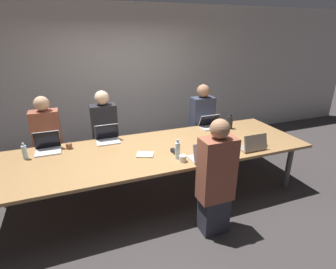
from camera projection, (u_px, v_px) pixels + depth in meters
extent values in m
plane|color=#383333|center=(155.00, 196.00, 3.89)|extent=(24.00, 24.00, 0.00)
cube|color=#BCB7B2|center=(121.00, 79.00, 5.17)|extent=(12.00, 0.06, 2.80)
cube|color=#9E7547|center=(154.00, 151.00, 3.62)|extent=(4.36, 1.33, 0.04)
cylinder|color=#4C4C51|center=(289.00, 166.00, 4.00)|extent=(0.08, 0.08, 0.72)
cylinder|color=#4C4C51|center=(2.00, 184.00, 3.52)|extent=(0.08, 0.08, 0.72)
cylinder|color=#4C4C51|center=(249.00, 143.00, 4.84)|extent=(0.08, 0.08, 0.72)
cube|color=silver|center=(211.00, 128.00, 4.42)|extent=(0.34, 0.21, 0.02)
cube|color=silver|center=(209.00, 120.00, 4.44)|extent=(0.35, 0.10, 0.20)
cube|color=black|center=(209.00, 121.00, 4.43)|extent=(0.34, 0.10, 0.19)
cube|color=#2D2D38|center=(200.00, 149.00, 4.93)|extent=(0.32, 0.24, 0.45)
cube|color=#33384C|center=(202.00, 118.00, 4.71)|extent=(0.40, 0.24, 0.76)
sphere|color=#9E7051|center=(203.00, 91.00, 4.53)|extent=(0.23, 0.23, 0.23)
cylinder|color=black|center=(230.00, 123.00, 4.37)|extent=(0.08, 0.08, 0.21)
cylinder|color=black|center=(231.00, 115.00, 4.32)|extent=(0.03, 0.03, 0.05)
cube|color=silver|center=(48.00, 152.00, 3.52)|extent=(0.32, 0.25, 0.02)
cube|color=silver|center=(47.00, 140.00, 3.57)|extent=(0.33, 0.06, 0.25)
cube|color=black|center=(47.00, 140.00, 3.56)|extent=(0.32, 0.06, 0.24)
cube|color=#2D2D38|center=(54.00, 171.00, 4.14)|extent=(0.32, 0.24, 0.45)
cube|color=brown|center=(47.00, 135.00, 3.92)|extent=(0.40, 0.24, 0.76)
sphere|color=tan|center=(41.00, 104.00, 3.74)|extent=(0.22, 0.22, 0.22)
cylinder|color=brown|center=(69.00, 146.00, 3.63)|extent=(0.08, 0.08, 0.08)
cylinder|color=#ADD1E0|center=(25.00, 153.00, 3.31)|extent=(0.06, 0.06, 0.18)
cylinder|color=#ADD1E0|center=(23.00, 145.00, 3.27)|extent=(0.03, 0.03, 0.04)
cube|color=silver|center=(108.00, 142.00, 3.84)|extent=(0.33, 0.24, 0.02)
cube|color=silver|center=(107.00, 132.00, 3.88)|extent=(0.34, 0.08, 0.23)
cube|color=black|center=(107.00, 132.00, 3.87)|extent=(0.33, 0.07, 0.23)
cube|color=#2D2D38|center=(108.00, 161.00, 4.45)|extent=(0.32, 0.24, 0.45)
cube|color=#232328|center=(105.00, 128.00, 4.23)|extent=(0.40, 0.24, 0.76)
sphere|color=beige|center=(102.00, 98.00, 4.05)|extent=(0.23, 0.23, 0.23)
cube|color=#B7B7BC|center=(202.00, 158.00, 3.35)|extent=(0.34, 0.23, 0.02)
cube|color=#B7B7BC|center=(206.00, 152.00, 3.22)|extent=(0.34, 0.07, 0.23)
cube|color=black|center=(206.00, 152.00, 3.24)|extent=(0.34, 0.07, 0.22)
cube|color=#2D2D38|center=(213.00, 214.00, 3.16)|extent=(0.32, 0.24, 0.45)
cube|color=brown|center=(217.00, 170.00, 2.94)|extent=(0.40, 0.24, 0.76)
sphere|color=#9E7051|center=(220.00, 129.00, 2.76)|extent=(0.22, 0.22, 0.22)
cylinder|color=white|center=(183.00, 158.00, 3.26)|extent=(0.09, 0.09, 0.08)
cylinder|color=#ADD1E0|center=(178.00, 151.00, 3.32)|extent=(0.06, 0.06, 0.22)
cylinder|color=#ADD1E0|center=(178.00, 141.00, 3.27)|extent=(0.03, 0.03, 0.05)
cube|color=gray|center=(251.00, 148.00, 3.63)|extent=(0.35, 0.22, 0.02)
cube|color=gray|center=(256.00, 143.00, 3.51)|extent=(0.35, 0.06, 0.22)
cube|color=black|center=(255.00, 143.00, 3.52)|extent=(0.35, 0.06, 0.21)
cylinder|color=brown|center=(264.00, 142.00, 3.74)|extent=(0.08, 0.08, 0.10)
cube|color=black|center=(175.00, 152.00, 3.49)|extent=(0.07, 0.16, 0.05)
cube|color=silver|center=(145.00, 155.00, 3.44)|extent=(0.26, 0.23, 0.02)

